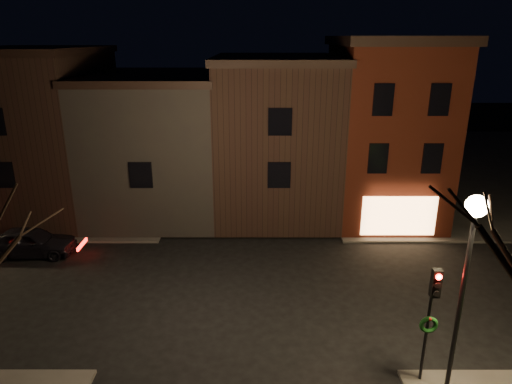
% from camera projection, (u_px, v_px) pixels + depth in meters
% --- Properties ---
extents(ground, '(120.00, 120.00, 0.00)m').
position_uv_depth(ground, '(249.00, 293.00, 19.89)').
color(ground, black).
rests_on(ground, ground).
extents(sidewalk_far_right, '(30.00, 30.00, 0.12)m').
position_uv_depth(sidewalk_far_right, '(488.00, 167.00, 38.77)').
color(sidewalk_far_right, '#2D2B28').
rests_on(sidewalk_far_right, ground).
extents(sidewalk_far_left, '(30.00, 30.00, 0.12)m').
position_uv_depth(sidewalk_far_left, '(18.00, 167.00, 38.81)').
color(sidewalk_far_left, '#2D2B28').
rests_on(sidewalk_far_left, ground).
extents(corner_building, '(6.50, 8.50, 10.50)m').
position_uv_depth(corner_building, '(386.00, 129.00, 27.10)').
color(corner_building, '#4B180D').
rests_on(corner_building, ground).
extents(row_building_a, '(7.30, 10.30, 9.40)m').
position_uv_depth(row_building_a, '(276.00, 134.00, 28.25)').
color(row_building_a, black).
rests_on(row_building_a, ground).
extents(row_building_b, '(7.80, 10.30, 8.40)m').
position_uv_depth(row_building_b, '(159.00, 142.00, 28.42)').
color(row_building_b, black).
rests_on(row_building_b, ground).
extents(row_building_c, '(7.30, 10.30, 9.90)m').
position_uv_depth(row_building_c, '(42.00, 130.00, 28.19)').
color(row_building_c, black).
rests_on(row_building_c, ground).
extents(street_lamp_near, '(0.60, 0.60, 6.48)m').
position_uv_depth(street_lamp_near, '(470.00, 244.00, 12.53)').
color(street_lamp_near, black).
rests_on(street_lamp_near, sidewalk_near_right).
extents(traffic_signal, '(0.58, 0.38, 4.05)m').
position_uv_depth(traffic_signal, '(431.00, 309.00, 13.76)').
color(traffic_signal, black).
rests_on(traffic_signal, sidewalk_near_right).
extents(parked_car_a, '(4.45, 1.95, 1.49)m').
position_uv_depth(parked_car_a, '(30.00, 242.00, 23.06)').
color(parked_car_a, black).
rests_on(parked_car_a, ground).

